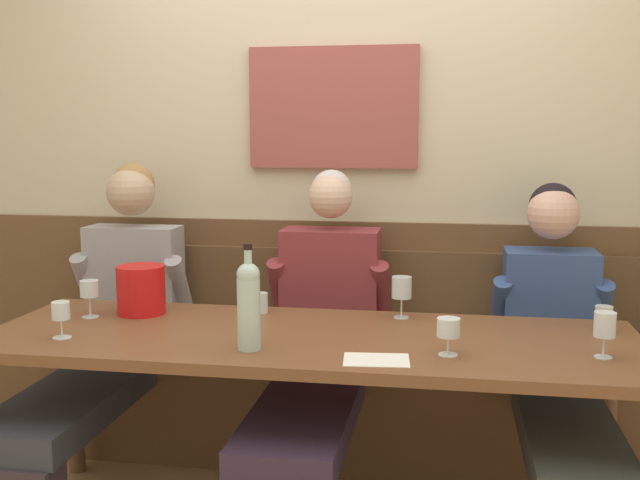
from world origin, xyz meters
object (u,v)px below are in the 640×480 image
at_px(dining_table, 309,356).
at_px(water_tumbler_right, 261,303).
at_px(ice_bucket, 141,290).
at_px(wine_bottle_clear_water, 249,303).
at_px(person_center_right_seat, 103,331).
at_px(wall_bench, 336,398).
at_px(wine_glass_near_bucket, 448,330).
at_px(wine_glass_left_end, 402,290).
at_px(water_tumbler_center, 604,319).
at_px(person_left_seat, 558,353).
at_px(wine_glass_center_front, 605,326).
at_px(person_right_seat, 318,343).
at_px(wine_glass_center_rear, 61,313).
at_px(wine_glass_by_bottle, 89,290).

distance_m(dining_table, water_tumbler_right, 0.41).
xyz_separation_m(ice_bucket, wine_bottle_clear_water, (0.56, -0.42, 0.06)).
relative_size(person_center_right_seat, ice_bucket, 6.90).
height_order(wall_bench, wine_glass_near_bucket, wall_bench).
xyz_separation_m(person_center_right_seat, ice_bucket, (0.22, -0.11, 0.21)).
height_order(person_center_right_seat, wine_glass_left_end, person_center_right_seat).
xyz_separation_m(wall_bench, water_tumbler_center, (1.05, -0.44, 0.52)).
xyz_separation_m(person_left_seat, wine_glass_center_front, (0.07, -0.45, 0.23)).
height_order(person_right_seat, wine_glass_near_bucket, person_right_seat).
relative_size(wall_bench, water_tumbler_right, 32.36).
height_order(wine_bottle_clear_water, water_tumbler_right, wine_bottle_clear_water).
bearing_deg(person_right_seat, wine_bottle_clear_water, -104.55).
relative_size(ice_bucket, wine_glass_near_bucket, 1.56).
distance_m(ice_bucket, wine_glass_near_bucket, 1.27).
relative_size(wall_bench, person_right_seat, 2.01).
xyz_separation_m(person_center_right_seat, wine_bottle_clear_water, (0.78, -0.53, 0.27)).
height_order(person_left_seat, water_tumbler_center, person_left_seat).
relative_size(person_left_seat, water_tumbler_center, 13.53).
relative_size(person_left_seat, wine_glass_left_end, 7.74).
relative_size(wall_bench, person_center_right_seat, 1.98).
bearing_deg(wine_glass_near_bucket, wine_glass_center_rear, -179.18).
relative_size(person_center_right_seat, person_left_seat, 1.05).
relative_size(wall_bench, ice_bucket, 13.66).
height_order(person_right_seat, wine_glass_by_bottle, person_right_seat).
height_order(person_right_seat, ice_bucket, person_right_seat).
height_order(wine_glass_center_rear, water_tumbler_right, wine_glass_center_rear).
xyz_separation_m(person_left_seat, wine_bottle_clear_water, (-1.08, -0.55, 0.28)).
distance_m(person_left_seat, wine_glass_center_front, 0.51).
height_order(wall_bench, wine_glass_left_end, wall_bench).
relative_size(dining_table, water_tumbler_right, 28.70).
height_order(person_right_seat, wine_bottle_clear_water, person_right_seat).
bearing_deg(wine_glass_left_end, person_center_right_seat, 179.52).
bearing_deg(wine_glass_by_bottle, water_tumbler_center, 3.54).
distance_m(dining_table, wine_bottle_clear_water, 0.36).
bearing_deg(wall_bench, wine_bottle_clear_water, -100.58).
distance_m(wine_glass_center_rear, water_tumbler_right, 0.78).
relative_size(wine_glass_near_bucket, water_tumbler_center, 1.32).
height_order(person_left_seat, water_tumbler_right, person_left_seat).
xyz_separation_m(wine_glass_center_front, water_tumbler_center, (0.06, 0.34, -0.06)).
relative_size(dining_table, ice_bucket, 12.11).
height_order(wine_bottle_clear_water, wine_glass_left_end, wine_bottle_clear_water).
bearing_deg(dining_table, person_left_seat, 20.08).
bearing_deg(dining_table, wine_bottle_clear_water, -127.21).
xyz_separation_m(person_center_right_seat, water_tumbler_center, (2.00, -0.09, 0.16)).
bearing_deg(water_tumbler_center, person_left_seat, 141.84).
bearing_deg(person_right_seat, wine_glass_center_rear, -147.91).
bearing_deg(water_tumbler_center, water_tumbler_right, 177.02).
xyz_separation_m(wine_bottle_clear_water, water_tumbler_center, (1.22, 0.44, -0.11)).
relative_size(wine_glass_center_rear, wine_glass_near_bucket, 1.06).
relative_size(person_right_seat, ice_bucket, 6.80).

